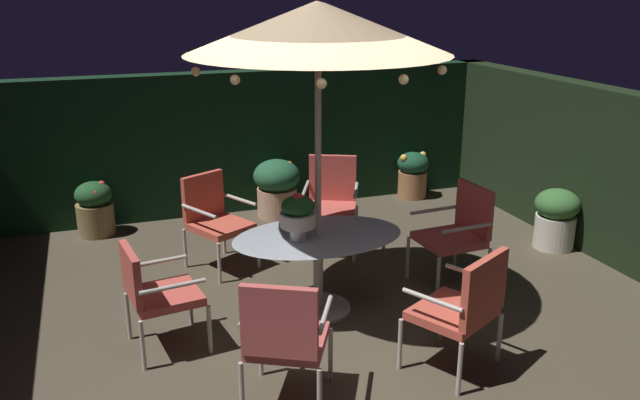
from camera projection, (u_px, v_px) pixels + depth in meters
name	position (u px, v px, depth m)	size (l,w,h in m)	color
ground_plane	(329.00, 330.00, 5.78)	(7.23, 7.31, 0.02)	#473F2F
hedge_backdrop_rear	(238.00, 142.00, 8.63)	(7.23, 0.30, 1.84)	black
patio_dining_table	(318.00, 252.00, 5.95)	(1.57, 1.03, 0.75)	#B3AFAC
patio_umbrella	(318.00, 28.00, 5.33)	(2.22, 2.22, 2.85)	#BAB5AC
centerpiece_planter	(298.00, 213.00, 5.70)	(0.32, 0.32, 0.43)	beige
patio_chair_north	(459.00, 228.00, 6.51)	(0.65, 0.64, 1.02)	#B7B4A9
patio_chair_northeast	(331.00, 198.00, 7.38)	(0.78, 0.79, 1.06)	#BBB1AC
patio_chair_east	(214.00, 215.00, 6.93)	(0.77, 0.79, 0.99)	#BAB2AA
patio_chair_southeast	(154.00, 289.00, 5.30)	(0.65, 0.64, 0.92)	#B7B3A9
patio_chair_south	(284.00, 335.00, 4.53)	(0.77, 0.77, 1.03)	#B6AEA9
patio_chair_southwest	(465.00, 304.00, 4.99)	(0.83, 0.79, 1.00)	#BBB1AB
potted_plant_back_center	(277.00, 186.00, 8.51)	(0.60, 0.60, 0.75)	tan
potted_plant_right_near	(556.00, 217.00, 7.47)	(0.50, 0.50, 0.70)	beige
potted_plant_left_far	(95.00, 208.00, 7.87)	(0.44, 0.44, 0.66)	olive
potted_plant_back_right	(413.00, 173.00, 9.27)	(0.45, 0.44, 0.65)	#A16A41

